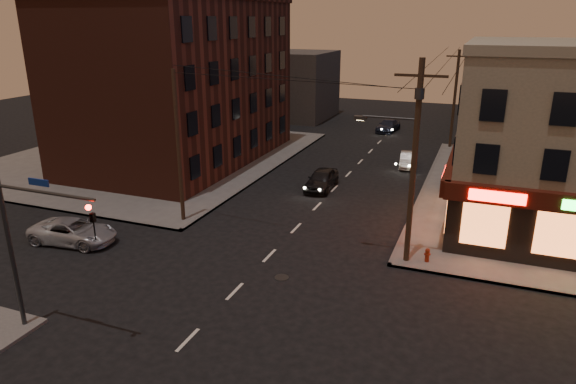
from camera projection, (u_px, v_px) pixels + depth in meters
The scene contains 15 objects.
ground at pixel (235, 291), 23.36m from camera, with size 120.00×120.00×0.00m, color black.
sidewalk_nw at pixel (152, 155), 46.30m from camera, with size 24.00×28.00×0.15m, color #514F4C.
brick_apartment at pixel (180, 83), 42.98m from camera, with size 12.00×20.00×13.00m, color #4D2218.
bg_building_ne_a at pixel (533, 107), 50.95m from camera, with size 10.00×12.00×7.00m, color #3F3D3A.
bg_building_nw at pixel (294, 85), 63.61m from camera, with size 9.00×10.00×8.00m, color #3F3D3A.
bg_building_ne_b at pixel (509, 93), 64.15m from camera, with size 8.00×8.00×6.00m, color #3F3D3A.
utility_pole_main at pixel (412, 153), 24.33m from camera, with size 4.20×0.44×10.00m.
utility_pole_far at pixel (455, 99), 47.76m from camera, with size 0.26×0.26×9.00m, color #382619.
utility_pole_west at pixel (179, 148), 29.95m from camera, with size 0.24×0.24×9.00m, color #382619.
traffic_signal at pixel (28, 236), 19.00m from camera, with size 4.49×0.32×6.47m.
suv_cross at pixel (73, 232), 28.24m from camera, with size 2.21×4.79×1.33m, color #9FA1A8.
sedan_near at pixel (322, 179), 37.22m from camera, with size 1.73×4.30×1.47m, color black.
sedan_mid at pixel (408, 160), 42.80m from camera, with size 1.31×3.76×1.24m, color gray.
sedan_far at pixel (388, 126), 56.35m from camera, with size 1.81×4.46×1.29m, color #181F31.
fire_hydrant at pixel (427, 254), 25.80m from camera, with size 0.32×0.32×0.72m.
Camera 1 is at (9.78, -18.37, 11.79)m, focal length 32.00 mm.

